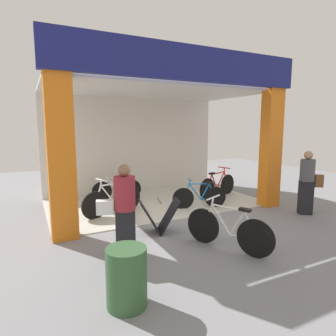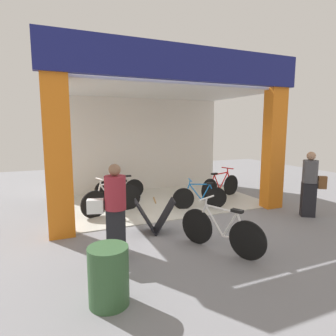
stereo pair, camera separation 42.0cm
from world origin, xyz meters
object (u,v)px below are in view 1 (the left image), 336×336
at_px(bicycle_inside_0, 200,197).
at_px(bicycle_inside_3, 218,186).
at_px(bicycle_inside_1, 117,189).
at_px(bicycle_parked_0, 228,230).
at_px(pedestrian_0, 124,211).
at_px(sandwich_board_sign, 159,216).
at_px(trash_bin, 127,277).
at_px(bicycle_inside_2, 113,200).
at_px(pedestrian_1, 307,182).

distance_m(bicycle_inside_0, bicycle_inside_3, 1.47).
relative_size(bicycle_inside_1, bicycle_parked_0, 0.97).
height_order(bicycle_inside_1, bicycle_inside_3, bicycle_inside_3).
height_order(bicycle_parked_0, pedestrian_0, pedestrian_0).
distance_m(bicycle_inside_3, bicycle_parked_0, 4.01).
bearing_deg(bicycle_inside_0, sandwich_board_sign, -146.33).
bearing_deg(trash_bin, pedestrian_0, 73.45).
distance_m(bicycle_inside_2, bicycle_parked_0, 3.29).
xyz_separation_m(sandwich_board_sign, pedestrian_0, (-1.06, -0.90, 0.50)).
xyz_separation_m(bicycle_inside_0, bicycle_parked_0, (-0.99, -2.52, 0.05)).
relative_size(bicycle_inside_0, pedestrian_1, 0.89).
height_order(bicycle_inside_0, bicycle_inside_2, bicycle_inside_2).
bearing_deg(pedestrian_0, bicycle_parked_0, -13.43).
bearing_deg(pedestrian_0, bicycle_inside_3, 35.82).
distance_m(bicycle_parked_0, pedestrian_0, 1.94).
xyz_separation_m(bicycle_inside_3, bicycle_parked_0, (-2.20, -3.35, 0.01)).
xyz_separation_m(bicycle_inside_1, bicycle_parked_0, (0.78, -4.44, 0.04)).
distance_m(bicycle_inside_0, pedestrian_1, 2.79).
bearing_deg(pedestrian_1, pedestrian_0, -175.13).
distance_m(bicycle_inside_1, sandwich_board_sign, 3.10).
bearing_deg(bicycle_parked_0, pedestrian_0, 166.57).
bearing_deg(trash_bin, sandwich_board_sign, 56.25).
relative_size(bicycle_inside_0, trash_bin, 1.90).
bearing_deg(pedestrian_0, bicycle_inside_2, 78.43).
xyz_separation_m(bicycle_inside_2, trash_bin, (-0.89, -3.81, -0.00)).
distance_m(sandwich_board_sign, trash_bin, 2.56).
bearing_deg(sandwich_board_sign, bicycle_parked_0, -59.86).
height_order(bicycle_inside_2, pedestrian_0, pedestrian_0).
bearing_deg(pedestrian_1, sandwich_board_sign, 173.17).
distance_m(bicycle_inside_1, bicycle_parked_0, 4.51).
relative_size(bicycle_parked_0, sandwich_board_sign, 1.69).
relative_size(sandwich_board_sign, trash_bin, 1.22).
height_order(bicycle_inside_2, trash_bin, bicycle_inside_2).
relative_size(pedestrian_1, trash_bin, 2.14).
bearing_deg(bicycle_inside_0, bicycle_inside_3, 34.59).
bearing_deg(sandwich_board_sign, bicycle_inside_1, 90.00).
relative_size(sandwich_board_sign, pedestrian_1, 0.57).
height_order(bicycle_inside_0, bicycle_inside_3, bicycle_inside_3).
bearing_deg(bicycle_inside_1, bicycle_parked_0, -80.07).
xyz_separation_m(bicycle_inside_0, bicycle_inside_2, (-2.30, 0.50, 0.05)).
bearing_deg(pedestrian_0, bicycle_inside_0, 36.34).
height_order(bicycle_inside_3, sandwich_board_sign, bicycle_inside_3).
height_order(pedestrian_0, trash_bin, pedestrian_0).
xyz_separation_m(bicycle_inside_3, sandwich_board_sign, (-2.98, -2.01, -0.01)).
relative_size(bicycle_inside_1, pedestrian_1, 0.93).
distance_m(bicycle_inside_0, bicycle_inside_2, 2.35).
distance_m(bicycle_inside_0, sandwich_board_sign, 2.13).
height_order(sandwich_board_sign, pedestrian_1, pedestrian_1).
bearing_deg(bicycle_inside_1, pedestrian_0, -104.79).
relative_size(bicycle_inside_3, pedestrian_0, 1.00).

